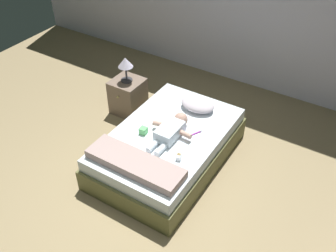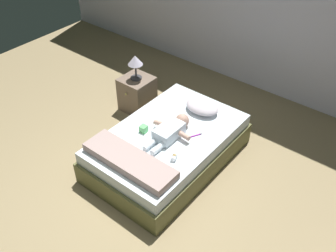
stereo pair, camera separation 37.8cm
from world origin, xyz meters
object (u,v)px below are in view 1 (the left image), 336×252
baby_bottle (179,156)px  nightstand (128,96)px  pillow (198,104)px  toy_block (143,131)px  bed (168,147)px  toothbrush (196,133)px  baby (171,130)px  lamp (125,64)px

baby_bottle → nightstand: bearing=147.1°
pillow → baby_bottle: size_ratio=3.55×
toy_block → bed: bearing=32.9°
toothbrush → nightstand: size_ratio=0.33×
baby → toy_block: bearing=-152.4°
toothbrush → baby_bottle: bearing=-84.7°
toothbrush → baby_bottle: size_ratio=1.35×
bed → baby: (0.05, -0.00, 0.28)m
bed → pillow: size_ratio=4.38×
toy_block → baby_bottle: (0.53, -0.13, -0.01)m
pillow → nightstand: (-1.03, -0.02, -0.24)m
bed → nightstand: bearing=150.6°
toothbrush → toy_block: 0.58m
toothbrush → lamp: 1.33m
toothbrush → nightstand: bearing=162.2°
bed → toy_block: bearing=-147.1°
toothbrush → pillow: bearing=116.2°
pillow → bed: bearing=-95.7°
lamp → pillow: bearing=1.3°
baby → baby_bottle: baby is taller
bed → lamp: (-0.97, 0.55, 0.52)m
baby → toothbrush: bearing=35.2°
bed → baby: baby is taller
baby → lamp: (-1.02, 0.55, 0.24)m
baby → bed: bearing=174.8°
lamp → baby_bottle: 1.55m
bed → lamp: bearing=150.6°
bed → toothbrush: bearing=29.6°
toothbrush → nightstand: 1.31m
baby → toy_block: (-0.27, -0.14, -0.03)m
baby → lamp: lamp is taller
bed → lamp: size_ratio=5.35×
toy_block → pillow: bearing=68.4°
pillow → lamp: size_ratio=1.22×
toothbrush → baby_bottle: (0.04, -0.43, 0.02)m
baby_bottle → lamp: bearing=147.1°
baby → nightstand: bearing=151.5°
bed → toy_block: 0.37m
baby → toy_block: baby is taller
bed → toothbrush: 0.37m
lamp → baby: bearing=-28.5°
baby → baby_bottle: bearing=-46.6°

